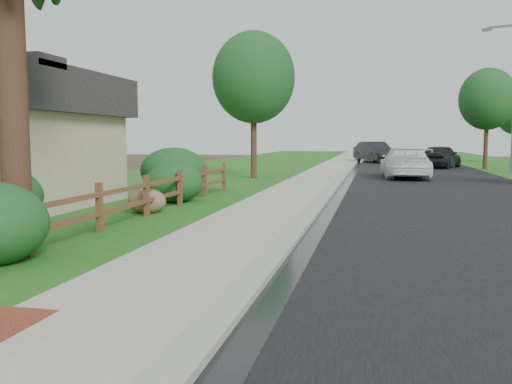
% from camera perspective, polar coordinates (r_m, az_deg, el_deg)
% --- Properties ---
extents(ground, '(120.00, 120.00, 0.00)m').
position_cam_1_polar(ground, '(5.82, -8.98, -14.69)').
color(ground, '#3B2E20').
extents(road, '(8.00, 90.00, 0.02)m').
position_cam_1_polar(road, '(40.21, 16.06, 2.57)').
color(road, black).
rests_on(road, ground).
extents(curb, '(0.40, 90.00, 0.12)m').
position_cam_1_polar(curb, '(40.16, 10.06, 2.77)').
color(curb, gray).
rests_on(curb, ground).
extents(wet_gutter, '(0.50, 90.00, 0.00)m').
position_cam_1_polar(wet_gutter, '(40.14, 10.56, 2.71)').
color(wet_gutter, black).
rests_on(wet_gutter, road).
extents(sidewalk, '(2.20, 90.00, 0.10)m').
position_cam_1_polar(sidewalk, '(40.23, 8.21, 2.79)').
color(sidewalk, '#A29F8D').
rests_on(sidewalk, ground).
extents(grass_strip, '(1.60, 90.00, 0.06)m').
position_cam_1_polar(grass_strip, '(40.41, 5.52, 2.81)').
color(grass_strip, '#1C5017').
rests_on(grass_strip, ground).
extents(lawn_near, '(9.00, 90.00, 0.04)m').
position_cam_1_polar(lawn_near, '(41.36, -1.66, 2.88)').
color(lawn_near, '#1C5017').
rests_on(lawn_near, ground).
extents(ranch_fence, '(0.12, 16.92, 1.10)m').
position_cam_1_polar(ranch_fence, '(12.85, -13.61, -0.76)').
color(ranch_fence, '#50301A').
rests_on(ranch_fence, ground).
extents(white_suv, '(2.50, 5.56, 1.58)m').
position_cam_1_polar(white_suv, '(28.62, 15.40, 3.03)').
color(white_suv, white).
rests_on(white_suv, road).
extents(dark_car_mid, '(3.48, 4.99, 1.58)m').
position_cam_1_polar(dark_car_mid, '(39.27, 18.88, 3.59)').
color(dark_car_mid, black).
rests_on(dark_car_mid, road).
extents(dark_car_far, '(3.82, 5.56, 1.74)m').
position_cam_1_polar(dark_car_far, '(46.97, 12.38, 4.14)').
color(dark_car_far, black).
rests_on(dark_car_far, road).
extents(streetlight, '(1.89, 0.77, 8.42)m').
position_cam_1_polar(streetlight, '(33.80, 25.35, 9.79)').
color(streetlight, slate).
rests_on(streetlight, ground).
extents(boulder, '(1.12, 0.88, 0.70)m').
position_cam_1_polar(boulder, '(14.71, -11.42, -0.96)').
color(boulder, brown).
rests_on(boulder, ground).
extents(shrub_b, '(2.43, 2.43, 1.35)m').
position_cam_1_polar(shrub_b, '(13.95, -25.33, -0.42)').
color(shrub_b, '#163F1D').
rests_on(shrub_b, ground).
extents(shrub_c, '(2.29, 2.29, 1.30)m').
position_cam_1_polar(shrub_c, '(17.10, -8.65, 1.00)').
color(shrub_c, '#163F1D').
rests_on(shrub_c, ground).
extents(shrub_d, '(2.90, 2.90, 1.69)m').
position_cam_1_polar(shrub_d, '(20.47, -8.65, 2.30)').
color(shrub_d, '#163F1D').
rests_on(shrub_d, ground).
extents(tree_near_left, '(4.10, 4.10, 7.27)m').
position_cam_1_polar(tree_near_left, '(27.25, -0.24, 11.93)').
color(tree_near_left, '#3C2418').
rests_on(tree_near_left, ground).
extents(tree_mid_right, '(3.59, 3.59, 6.51)m').
position_cam_1_polar(tree_mid_right, '(38.15, 23.20, 8.97)').
color(tree_mid_right, '#3C2418').
rests_on(tree_mid_right, ground).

